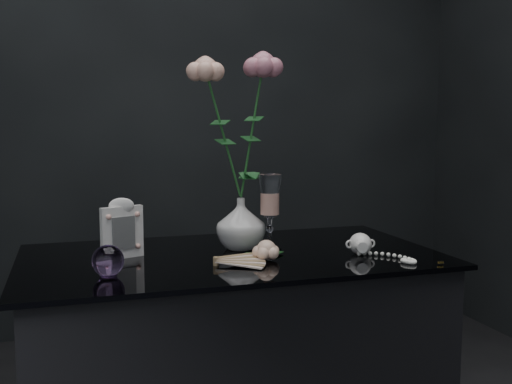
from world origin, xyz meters
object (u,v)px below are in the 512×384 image
object	(u,v)px
vase	(241,224)
paperweight	(108,261)
picture_frame	(122,228)
pearl_jar	(360,243)
wine_glass	(270,212)
loose_rose	(266,250)

from	to	relation	value
vase	paperweight	world-z (taller)	vase
picture_frame	pearl_jar	distance (m)	0.60
wine_glass	loose_rose	size ratio (longest dim) A/B	1.35
vase	picture_frame	distance (m)	0.31
paperweight	picture_frame	bearing A→B (deg)	75.38
loose_rose	pearl_jar	distance (m)	0.25
picture_frame	paperweight	size ratio (longest dim) A/B	2.15
paperweight	pearl_jar	xyz separation A→B (m)	(0.63, 0.04, -0.01)
wine_glass	loose_rose	distance (m)	0.14
paperweight	loose_rose	distance (m)	0.38
wine_glass	pearl_jar	world-z (taller)	wine_glass
wine_glass	paperweight	distance (m)	0.46
wine_glass	pearl_jar	bearing A→B (deg)	-29.19
vase	paperweight	distance (m)	0.41
paperweight	loose_rose	bearing A→B (deg)	6.34
paperweight	pearl_jar	world-z (taller)	paperweight
picture_frame	pearl_jar	xyz separation A→B (m)	(0.59, -0.13, -0.05)
picture_frame	pearl_jar	size ratio (longest dim) A/B	0.75
vase	loose_rose	xyz separation A→B (m)	(0.02, -0.15, -0.04)
wine_glass	pearl_jar	size ratio (longest dim) A/B	1.00
picture_frame	paperweight	bearing A→B (deg)	-124.21
pearl_jar	paperweight	bearing A→B (deg)	-168.08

